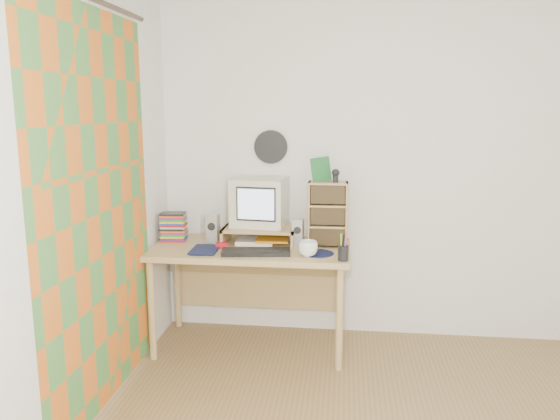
% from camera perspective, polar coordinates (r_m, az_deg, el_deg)
% --- Properties ---
extents(back_wall, '(3.50, 0.00, 3.50)m').
position_cam_1_polar(back_wall, '(4.11, 12.06, 3.86)').
color(back_wall, white).
rests_on(back_wall, floor).
extents(left_wall, '(0.00, 3.50, 3.50)m').
position_cam_1_polar(left_wall, '(2.74, -23.46, -0.22)').
color(left_wall, white).
rests_on(left_wall, floor).
extents(curtain, '(0.00, 2.20, 2.20)m').
position_cam_1_polar(curtain, '(3.15, -18.35, -0.36)').
color(curtain, orange).
rests_on(curtain, left_wall).
extents(wall_disc, '(0.25, 0.02, 0.25)m').
position_cam_1_polar(wall_disc, '(4.10, -0.97, 6.60)').
color(wall_disc, black).
rests_on(wall_disc, back_wall).
extents(desk, '(1.40, 0.70, 0.75)m').
position_cam_1_polar(desk, '(3.98, -2.93, -5.49)').
color(desk, tan).
rests_on(desk, floor).
extents(monitor_riser, '(0.52, 0.30, 0.12)m').
position_cam_1_polar(monitor_riser, '(3.95, -2.15, -2.18)').
color(monitor_riser, tan).
rests_on(monitor_riser, desk).
extents(crt_monitor, '(0.40, 0.40, 0.35)m').
position_cam_1_polar(crt_monitor, '(3.96, -2.21, 0.80)').
color(crt_monitor, beige).
rests_on(crt_monitor, monitor_riser).
extents(speaker_left, '(0.09, 0.09, 0.22)m').
position_cam_1_polar(speaker_left, '(3.93, -7.01, -2.06)').
color(speaker_left, '#ADAEB2').
rests_on(speaker_left, desk).
extents(speaker_right, '(0.08, 0.08, 0.20)m').
position_cam_1_polar(speaker_right, '(3.84, 1.88, -2.43)').
color(speaker_right, '#ADAEB2').
rests_on(speaker_right, desk).
extents(keyboard, '(0.48, 0.21, 0.03)m').
position_cam_1_polar(keyboard, '(3.68, -2.54, -4.40)').
color(keyboard, black).
rests_on(keyboard, desk).
extents(dvd_stack, '(0.19, 0.14, 0.25)m').
position_cam_1_polar(dvd_stack, '(4.10, -11.08, -1.43)').
color(dvd_stack, brown).
rests_on(dvd_stack, desk).
extents(cd_rack, '(0.28, 0.15, 0.46)m').
position_cam_1_polar(cd_rack, '(3.86, 5.01, -0.45)').
color(cd_rack, tan).
rests_on(cd_rack, desk).
extents(mug, '(0.15, 0.15, 0.10)m').
position_cam_1_polar(mug, '(3.63, 2.95, -4.05)').
color(mug, white).
rests_on(mug, desk).
extents(diary, '(0.22, 0.17, 0.04)m').
position_cam_1_polar(diary, '(3.80, -9.19, -3.93)').
color(diary, '#0F1538').
rests_on(diary, desk).
extents(mousepad, '(0.27, 0.27, 0.00)m').
position_cam_1_polar(mousepad, '(3.70, 3.94, -4.54)').
color(mousepad, '#0F1A35').
rests_on(mousepad, desk).
extents(pen_cup, '(0.07, 0.07, 0.14)m').
position_cam_1_polar(pen_cup, '(3.54, 6.63, -4.19)').
color(pen_cup, black).
rests_on(pen_cup, desk).
extents(papers, '(0.27, 0.21, 0.04)m').
position_cam_1_polar(papers, '(3.96, -1.92, -3.26)').
color(papers, white).
rests_on(papers, desk).
extents(red_box, '(0.09, 0.07, 0.04)m').
position_cam_1_polar(red_box, '(3.84, -6.12, -3.71)').
color(red_box, red).
rests_on(red_box, desk).
extents(game_box, '(0.13, 0.06, 0.17)m').
position_cam_1_polar(game_box, '(3.83, 4.29, 4.24)').
color(game_box, '#1A5D28').
rests_on(game_box, cd_rack).
extents(webcam, '(0.06, 0.06, 0.09)m').
position_cam_1_polar(webcam, '(3.80, 5.83, 3.60)').
color(webcam, black).
rests_on(webcam, cd_rack).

